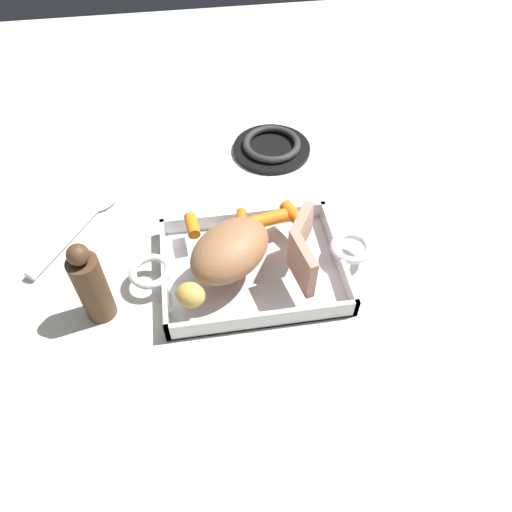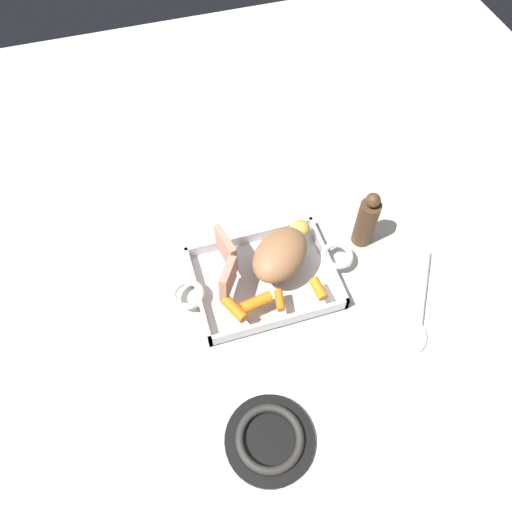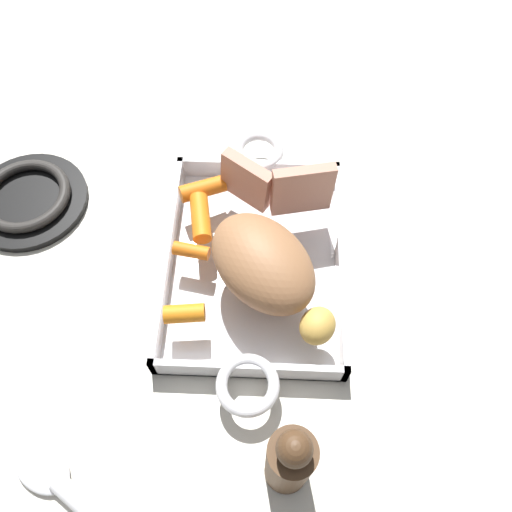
{
  "view_description": "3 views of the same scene",
  "coord_description": "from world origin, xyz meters",
  "px_view_note": "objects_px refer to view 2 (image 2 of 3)",
  "views": [
    {
      "loc": [
        0.07,
        0.49,
        0.63
      ],
      "look_at": [
        -0.0,
        0.03,
        0.07
      ],
      "focal_mm": 33.84,
      "sensor_mm": 36.0,
      "label": 1
    },
    {
      "loc": [
        -0.17,
        -0.49,
        0.9
      ],
      "look_at": [
        -0.01,
        0.03,
        0.07
      ],
      "focal_mm": 34.2,
      "sensor_mm": 36.0,
      "label": 2
    },
    {
      "loc": [
        0.31,
        0.01,
        0.57
      ],
      "look_at": [
        0.03,
        0.0,
        0.07
      ],
      "focal_mm": 35.62,
      "sensor_mm": 36.0,
      "label": 3
    }
  ],
  "objects_px": {
    "roast_slice_thick": "(228,279)",
    "baby_carrot_northeast": "(318,289)",
    "potato_halved": "(300,228)",
    "stove_burner_rear": "(270,439)",
    "roasting_dish": "(264,279)",
    "pepper_mill": "(367,221)",
    "baby_carrot_long": "(280,300)",
    "serving_spoon": "(420,304)",
    "pork_roast": "(280,255)",
    "baby_carrot_center_right": "(257,302)",
    "roast_slice_thin": "(226,248)",
    "baby_carrot_center_left": "(235,309)"
  },
  "relations": [
    {
      "from": "pork_roast",
      "to": "baby_carrot_northeast",
      "type": "xyz_separation_m",
      "value": [
        0.05,
        -0.08,
        -0.02
      ]
    },
    {
      "from": "roasting_dish",
      "to": "stove_burner_rear",
      "type": "xyz_separation_m",
      "value": [
        -0.09,
        -0.31,
        -0.0
      ]
    },
    {
      "from": "pork_roast",
      "to": "roast_slice_thin",
      "type": "distance_m",
      "value": 0.11
    },
    {
      "from": "baby_carrot_long",
      "to": "baby_carrot_center_right",
      "type": "bearing_deg",
      "value": 171.11
    },
    {
      "from": "baby_carrot_northeast",
      "to": "pork_roast",
      "type": "bearing_deg",
      "value": 122.55
    },
    {
      "from": "serving_spoon",
      "to": "potato_halved",
      "type": "bearing_deg",
      "value": -106.6
    },
    {
      "from": "stove_burner_rear",
      "to": "roast_slice_thick",
      "type": "bearing_deg",
      "value": 88.57
    },
    {
      "from": "baby_carrot_northeast",
      "to": "potato_halved",
      "type": "relative_size",
      "value": 1.03
    },
    {
      "from": "roast_slice_thin",
      "to": "baby_carrot_northeast",
      "type": "xyz_separation_m",
      "value": [
        0.16,
        -0.13,
        -0.03
      ]
    },
    {
      "from": "roast_slice_thick",
      "to": "baby_carrot_long",
      "type": "bearing_deg",
      "value": -35.11
    },
    {
      "from": "baby_carrot_center_right",
      "to": "baby_carrot_long",
      "type": "distance_m",
      "value": 0.05
    },
    {
      "from": "roast_slice_thin",
      "to": "serving_spoon",
      "type": "xyz_separation_m",
      "value": [
        0.35,
        -0.2,
        -0.07
      ]
    },
    {
      "from": "roast_slice_thin",
      "to": "baby_carrot_center_left",
      "type": "bearing_deg",
      "value": -97.72
    },
    {
      "from": "roasting_dish",
      "to": "serving_spoon",
      "type": "relative_size",
      "value": 1.8
    },
    {
      "from": "pork_roast",
      "to": "baby_carrot_northeast",
      "type": "relative_size",
      "value": 3.13
    },
    {
      "from": "baby_carrot_center_left",
      "to": "pepper_mill",
      "type": "xyz_separation_m",
      "value": [
        0.32,
        0.11,
        0.02
      ]
    },
    {
      "from": "roasting_dish",
      "to": "stove_burner_rear",
      "type": "distance_m",
      "value": 0.32
    },
    {
      "from": "roasting_dish",
      "to": "baby_carrot_northeast",
      "type": "xyz_separation_m",
      "value": [
        0.09,
        -0.07,
        0.04
      ]
    },
    {
      "from": "potato_halved",
      "to": "pepper_mill",
      "type": "relative_size",
      "value": 0.29
    },
    {
      "from": "roast_slice_thin",
      "to": "stove_burner_rear",
      "type": "height_order",
      "value": "roast_slice_thin"
    },
    {
      "from": "roast_slice_thick",
      "to": "baby_carrot_center_right",
      "type": "bearing_deg",
      "value": -52.27
    },
    {
      "from": "roast_slice_thick",
      "to": "baby_carrot_northeast",
      "type": "relative_size",
      "value": 1.5
    },
    {
      "from": "serving_spoon",
      "to": "stove_burner_rear",
      "type": "bearing_deg",
      "value": -33.37
    },
    {
      "from": "roast_slice_thin",
      "to": "pepper_mill",
      "type": "relative_size",
      "value": 0.49
    },
    {
      "from": "roast_slice_thin",
      "to": "baby_carrot_long",
      "type": "height_order",
      "value": "roast_slice_thin"
    },
    {
      "from": "roast_slice_thick",
      "to": "baby_carrot_northeast",
      "type": "xyz_separation_m",
      "value": [
        0.17,
        -0.06,
        -0.02
      ]
    },
    {
      "from": "stove_burner_rear",
      "to": "pepper_mill",
      "type": "xyz_separation_m",
      "value": [
        0.33,
        0.36,
        0.06
      ]
    },
    {
      "from": "roast_slice_thin",
      "to": "potato_halved",
      "type": "bearing_deg",
      "value": 5.75
    },
    {
      "from": "baby_carrot_center_right",
      "to": "baby_carrot_center_left",
      "type": "xyz_separation_m",
      "value": [
        -0.04,
        -0.0,
        -0.0
      ]
    },
    {
      "from": "baby_carrot_northeast",
      "to": "baby_carrot_long",
      "type": "distance_m",
      "value": 0.08
    },
    {
      "from": "pepper_mill",
      "to": "baby_carrot_northeast",
      "type": "bearing_deg",
      "value": -142.49
    },
    {
      "from": "stove_burner_rear",
      "to": "baby_carrot_northeast",
      "type": "bearing_deg",
      "value": 53.4
    },
    {
      "from": "baby_carrot_northeast",
      "to": "serving_spoon",
      "type": "height_order",
      "value": "baby_carrot_northeast"
    },
    {
      "from": "serving_spoon",
      "to": "roast_slice_thin",
      "type": "bearing_deg",
      "value": -86.83
    },
    {
      "from": "baby_carrot_long",
      "to": "stove_burner_rear",
      "type": "xyz_separation_m",
      "value": [
        -0.1,
        -0.24,
        -0.04
      ]
    },
    {
      "from": "baby_carrot_northeast",
      "to": "stove_burner_rear",
      "type": "relative_size",
      "value": 0.28
    },
    {
      "from": "baby_carrot_center_left",
      "to": "stove_burner_rear",
      "type": "relative_size",
      "value": 0.37
    },
    {
      "from": "baby_carrot_long",
      "to": "serving_spoon",
      "type": "xyz_separation_m",
      "value": [
        0.28,
        -0.07,
        -0.04
      ]
    },
    {
      "from": "roasting_dish",
      "to": "potato_halved",
      "type": "xyz_separation_m",
      "value": [
        0.1,
        0.07,
        0.05
      ]
    },
    {
      "from": "baby_carrot_center_left",
      "to": "baby_carrot_long",
      "type": "bearing_deg",
      "value": -3.52
    },
    {
      "from": "roasting_dish",
      "to": "pepper_mill",
      "type": "bearing_deg",
      "value": 10.06
    },
    {
      "from": "baby_carrot_center_left",
      "to": "stove_burner_rear",
      "type": "bearing_deg",
      "value": -91.14
    },
    {
      "from": "roast_slice_thick",
      "to": "baby_carrot_northeast",
      "type": "distance_m",
      "value": 0.18
    },
    {
      "from": "baby_carrot_long",
      "to": "baby_carrot_center_left",
      "type": "bearing_deg",
      "value": 176.48
    },
    {
      "from": "roast_slice_thin",
      "to": "potato_halved",
      "type": "distance_m",
      "value": 0.17
    },
    {
      "from": "baby_carrot_northeast",
      "to": "potato_halved",
      "type": "bearing_deg",
      "value": 85.33
    },
    {
      "from": "potato_halved",
      "to": "stove_burner_rear",
      "type": "distance_m",
      "value": 0.43
    },
    {
      "from": "pork_roast",
      "to": "baby_carrot_center_right",
      "type": "relative_size",
      "value": 2.23
    },
    {
      "from": "baby_carrot_center_left",
      "to": "baby_carrot_long",
      "type": "distance_m",
      "value": 0.09
    },
    {
      "from": "roast_slice_thick",
      "to": "baby_carrot_long",
      "type": "height_order",
      "value": "roast_slice_thick"
    }
  ]
}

